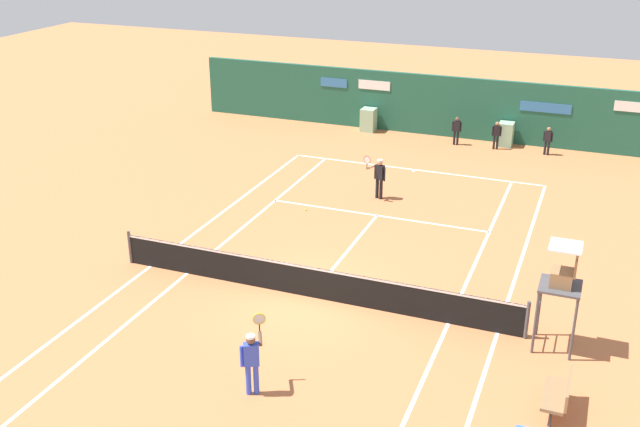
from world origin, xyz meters
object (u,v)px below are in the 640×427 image
object	(u,v)px
player_near_side	(252,358)
ball_kid_centre_post	(496,133)
tennis_ball_near_service_line	(306,210)
ball_kid_right_post	(457,129)
ball_kid_left_post	(548,139)
player_bench	(560,393)
umpire_chair	(562,282)
player_on_baseline	(379,175)

from	to	relation	value
player_near_side	ball_kid_centre_post	xyz separation A→B (m)	(2.19, 20.43, -0.20)
tennis_ball_near_service_line	ball_kid_centre_post	bearing A→B (deg)	62.07
player_near_side	ball_kid_right_post	distance (m)	20.43
ball_kid_left_post	tennis_ball_near_service_line	size ratio (longest dim) A/B	18.66
tennis_ball_near_service_line	player_bench	bearing A→B (deg)	-42.30
ball_kid_centre_post	tennis_ball_near_service_line	size ratio (longest dim) A/B	18.84
player_bench	player_near_side	distance (m)	6.83
umpire_chair	ball_kid_centre_post	bearing A→B (deg)	14.18
player_bench	ball_kid_left_post	bearing A→B (deg)	6.56
umpire_chair	ball_kid_left_post	distance (m)	16.09
umpire_chair	ball_kid_left_post	bearing A→B (deg)	6.42
player_bench	player_on_baseline	bearing A→B (deg)	34.67
player_on_baseline	ball_kid_right_post	xyz separation A→B (m)	(1.31, 7.77, -0.18)
umpire_chair	player_bench	xyz separation A→B (m)	(0.35, -2.66, -1.35)
ball_kid_left_post	ball_kid_centre_post	world-z (taller)	ball_kid_centre_post
player_on_baseline	tennis_ball_near_service_line	bearing A→B (deg)	62.22
player_on_baseline	ball_kid_centre_post	world-z (taller)	player_on_baseline
umpire_chair	ball_kid_right_post	world-z (taller)	umpire_chair
player_bench	umpire_chair	bearing A→B (deg)	7.42
umpire_chair	ball_kid_right_post	distance (m)	17.02
umpire_chair	tennis_ball_near_service_line	size ratio (longest dim) A/B	41.72
player_bench	tennis_ball_near_service_line	xyz separation A→B (m)	(-9.60, 8.74, -0.47)
umpire_chair	ball_kid_right_post	xyz separation A→B (m)	(-5.84, 15.95, -1.10)
umpire_chair	tennis_ball_near_service_line	world-z (taller)	umpire_chair
player_bench	ball_kid_right_post	distance (m)	19.61
player_bench	player_on_baseline	distance (m)	13.19
ball_kid_left_post	tennis_ball_near_service_line	xyz separation A→B (m)	(-7.46, -9.87, -0.70)
ball_kid_centre_post	umpire_chair	bearing A→B (deg)	95.05
umpire_chair	player_near_side	size ratio (longest dim) A/B	1.58
player_near_side	ball_kid_right_post	world-z (taller)	player_near_side
player_bench	player_near_side	xyz separation A→B (m)	(-6.56, -1.82, 0.43)
player_on_baseline	player_bench	bearing A→B (deg)	141.93
umpire_chair	tennis_ball_near_service_line	distance (m)	11.23
player_on_baseline	ball_kid_centre_post	bearing A→B (deg)	-94.67
player_near_side	ball_kid_left_post	xyz separation A→B (m)	(4.42, 20.43, -0.21)
ball_kid_left_post	umpire_chair	bearing A→B (deg)	104.88
umpire_chair	player_bench	distance (m)	3.00
player_bench	ball_kid_right_post	world-z (taller)	ball_kid_right_post
umpire_chair	player_bench	size ratio (longest dim) A/B	2.17
umpire_chair	player_on_baseline	xyz separation A→B (m)	(-7.15, 8.18, -0.92)
ball_kid_left_post	ball_kid_right_post	world-z (taller)	ball_kid_right_post
player_bench	player_near_side	bearing A→B (deg)	105.48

